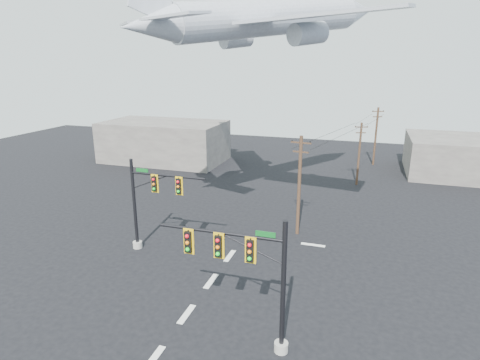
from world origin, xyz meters
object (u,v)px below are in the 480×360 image
(signal_mast_near, at_px, (251,276))
(utility_pole_c, at_px, (376,135))
(signal_mast_far, at_px, (148,204))
(utility_pole_b, at_px, (359,153))
(utility_pole_a, at_px, (299,184))
(airliner, at_px, (271,18))

(signal_mast_near, distance_m, utility_pole_c, 43.91)
(signal_mast_far, xyz_separation_m, utility_pole_b, (15.20, 23.84, 0.05))
(signal_mast_far, bearing_deg, utility_pole_c, 63.88)
(signal_mast_near, xyz_separation_m, utility_pole_c, (6.25, 43.46, 0.22))
(utility_pole_a, relative_size, utility_pole_c, 1.04)
(signal_mast_near, xyz_separation_m, utility_pole_b, (4.32, 32.35, -0.15))
(utility_pole_b, distance_m, airliner, 21.23)
(signal_mast_near, bearing_deg, utility_pole_c, 81.81)
(utility_pole_a, bearing_deg, signal_mast_near, -80.92)
(signal_mast_near, height_order, utility_pole_c, utility_pole_c)
(utility_pole_a, height_order, airliner, airliner)
(airliner, bearing_deg, utility_pole_a, -98.81)
(signal_mast_near, relative_size, airliner, 0.30)
(utility_pole_b, relative_size, airliner, 0.31)
(signal_mast_far, relative_size, utility_pole_a, 0.85)
(signal_mast_far, height_order, airliner, airliner)
(utility_pole_c, bearing_deg, signal_mast_near, -118.37)
(signal_mast_near, relative_size, utility_pole_b, 0.96)
(utility_pole_b, relative_size, utility_pole_c, 0.91)
(utility_pole_b, height_order, utility_pole_c, utility_pole_c)
(utility_pole_a, bearing_deg, utility_pole_b, 83.81)
(signal_mast_near, relative_size, signal_mast_far, 0.99)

